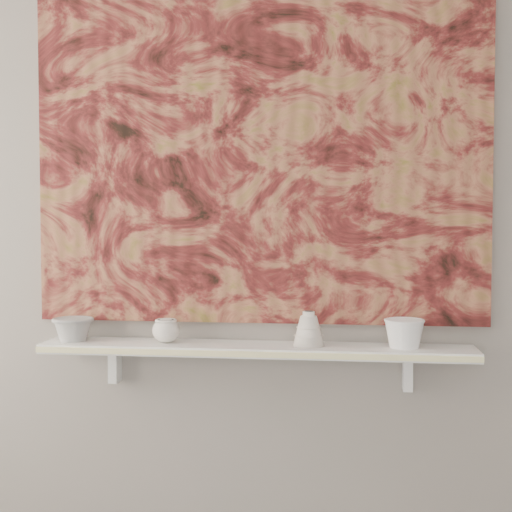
% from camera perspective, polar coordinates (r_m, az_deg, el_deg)
% --- Properties ---
extents(wall_back, '(3.60, 0.00, 3.60)m').
position_cam_1_polar(wall_back, '(2.38, 0.21, 3.33)').
color(wall_back, gray).
rests_on(wall_back, floor).
extents(shelf, '(1.40, 0.18, 0.03)m').
position_cam_1_polar(shelf, '(2.32, -0.08, -7.46)').
color(shelf, silver).
rests_on(shelf, wall_back).
extents(shelf_stripe, '(1.40, 0.01, 0.02)m').
position_cam_1_polar(shelf_stripe, '(2.23, -0.38, -7.88)').
color(shelf_stripe, beige).
rests_on(shelf_stripe, shelf).
extents(bracket_left, '(0.03, 0.06, 0.12)m').
position_cam_1_polar(bracket_left, '(2.50, -11.22, -8.51)').
color(bracket_left, silver).
rests_on(bracket_left, wall_back).
extents(bracket_right, '(0.03, 0.06, 0.12)m').
position_cam_1_polar(bracket_right, '(2.39, 12.02, -9.05)').
color(bracket_right, silver).
rests_on(bracket_right, wall_back).
extents(painting, '(1.50, 0.02, 1.10)m').
position_cam_1_polar(painting, '(2.37, 0.17, 7.93)').
color(painting, maroon).
rests_on(painting, wall_back).
extents(house_motif, '(0.09, 0.00, 0.08)m').
position_cam_1_polar(house_motif, '(2.34, 11.13, 0.40)').
color(house_motif, black).
rests_on(house_motif, painting).
extents(bowl_grey, '(0.17, 0.17, 0.08)m').
position_cam_1_polar(bowl_grey, '(2.46, -14.43, -5.67)').
color(bowl_grey, gray).
rests_on(bowl_grey, shelf).
extents(cup_cream, '(0.11, 0.11, 0.08)m').
position_cam_1_polar(cup_cream, '(2.36, -7.22, -5.93)').
color(cup_cream, silver).
rests_on(cup_cream, shelf).
extents(bell_vessel, '(0.10, 0.10, 0.11)m').
position_cam_1_polar(bell_vessel, '(2.29, 4.23, -5.80)').
color(bell_vessel, silver).
rests_on(bell_vessel, shelf).
extents(bowl_white, '(0.15, 0.15, 0.09)m').
position_cam_1_polar(bowl_white, '(2.30, 11.78, -6.06)').
color(bowl_white, white).
rests_on(bowl_white, shelf).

